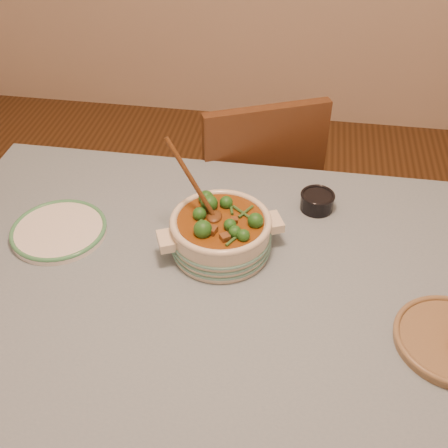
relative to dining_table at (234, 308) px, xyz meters
name	(u,v)px	position (x,y,z in m)	size (l,w,h in m)	color
floor	(232,442)	(0.00, 0.00, -0.66)	(4.50, 4.50, 0.00)	#462A14
dining_table	(234,308)	(0.00, 0.00, 0.00)	(1.68, 1.08, 0.76)	brown
stew_casserole	(221,231)	(-0.06, 0.12, 0.16)	(0.34, 0.34, 0.31)	beige
white_plate	(59,230)	(-0.51, 0.11, 0.10)	(0.34, 0.34, 0.02)	white
condiment_bowl	(317,200)	(0.19, 0.34, 0.12)	(0.11, 0.11, 0.05)	black
chair_far	(254,189)	(-0.03, 0.73, -0.15)	(0.56, 0.56, 0.91)	#522E19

